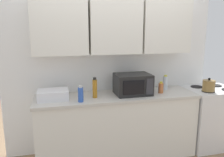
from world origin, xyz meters
name	(u,v)px	position (x,y,z in m)	size (l,w,h in m)	color
wall_back_with_cabinets	(113,44)	(0.00, -0.07, 1.57)	(3.07, 0.38, 2.60)	white
counter_run	(117,125)	(0.00, -0.30, 0.45)	(2.20, 0.63, 0.90)	white
stove_range	(209,117)	(1.48, -0.32, 0.45)	(0.76, 0.64, 0.91)	silver
kettle	(209,86)	(1.31, -0.46, 0.99)	(0.17, 0.17, 0.19)	olive
microwave	(133,84)	(0.22, -0.32, 1.04)	(0.48, 0.37, 0.28)	black
dish_rack	(53,95)	(-0.84, -0.30, 0.96)	(0.38, 0.30, 0.12)	silver
bottle_amber_vinegar	(95,88)	(-0.32, -0.36, 1.03)	(0.06, 0.06, 0.27)	#AD701E
bottle_blue_cleaner	(81,94)	(-0.51, -0.49, 1.00)	(0.07, 0.07, 0.21)	#2D56B7
bottle_clear_tall	(165,83)	(0.77, -0.20, 1.00)	(0.07, 0.07, 0.22)	silver
bottle_spice_jar	(161,88)	(0.62, -0.36, 0.97)	(0.07, 0.07, 0.16)	#BC6638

